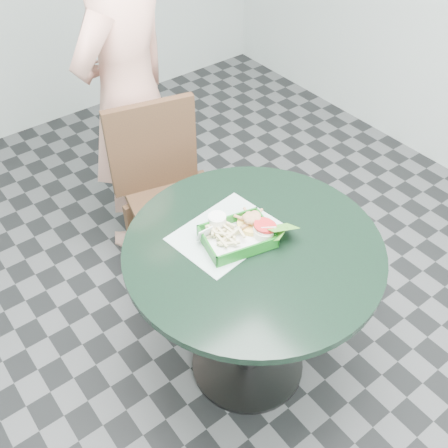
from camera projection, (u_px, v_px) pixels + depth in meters
floor at (247, 363)px, 2.40m from camera, size 4.00×5.00×0.02m
cafe_table at (252, 280)px, 2.01m from camera, size 0.95×0.95×0.75m
dining_chair at (167, 186)px, 2.51m from camera, size 0.42×0.42×0.93m
diner_person at (126, 73)px, 2.39m from camera, size 0.84×0.70×1.97m
placemat at (226, 237)px, 1.94m from camera, size 0.41×0.33×0.00m
food_basket at (237, 242)px, 1.90m from camera, size 0.24×0.18×0.05m
crab_sandwich at (248, 222)px, 1.93m from camera, size 0.11×0.11×0.07m
fries_pile at (225, 237)px, 1.88m from camera, size 0.13×0.14×0.04m
sauce_ramekin at (214, 227)px, 1.90m from camera, size 0.07×0.07×0.04m
garnish_cup at (266, 229)px, 1.91m from camera, size 0.13×0.13×0.05m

